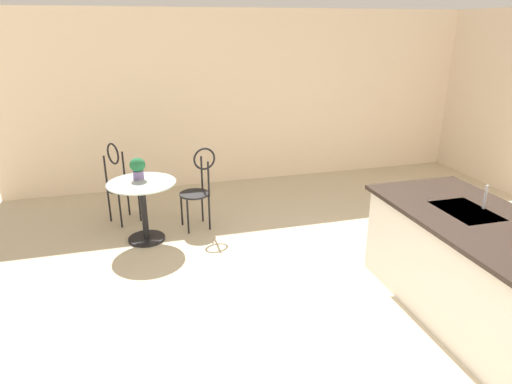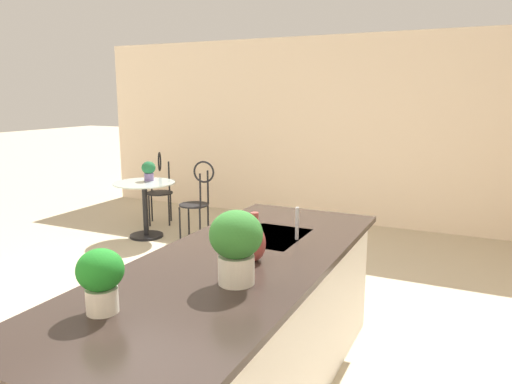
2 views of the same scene
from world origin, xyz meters
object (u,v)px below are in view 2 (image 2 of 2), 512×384
object	(u,v)px
bistro_table	(145,204)
potted_plant_on_table	(149,170)
chair_by_island	(160,185)
potted_plant_counter_near	(236,242)
chair_near_window	(198,197)
vase_on_counter	(255,242)
potted_plant_counter_far	(101,277)

from	to	relation	value
bistro_table	potted_plant_on_table	distance (m)	0.46
chair_by_island	potted_plant_on_table	bearing A→B (deg)	23.81
potted_plant_on_table	potted_plant_counter_near	bearing A→B (deg)	43.74
chair_near_window	chair_by_island	world-z (taller)	same
bistro_table	potted_plant_counter_near	distance (m)	4.18
chair_near_window	chair_by_island	distance (m)	1.08
potted_plant_on_table	vase_on_counter	distance (m)	3.95
chair_near_window	potted_plant_on_table	xyz separation A→B (m)	(0.07, -0.72, 0.31)
chair_near_window	potted_plant_counter_near	xyz separation A→B (m)	(3.13, 2.22, 0.57)
bistro_table	potted_plant_on_table	world-z (taller)	potted_plant_on_table
potted_plant_counter_far	chair_near_window	bearing A→B (deg)	-153.50
bistro_table	vase_on_counter	size ratio (longest dim) A/B	2.78
chair_by_island	potted_plant_on_table	xyz separation A→B (m)	(0.55, 0.24, 0.31)
vase_on_counter	chair_near_window	bearing A→B (deg)	-142.28
bistro_table	potted_plant_counter_near	world-z (taller)	potted_plant_counter_near
chair_by_island	potted_plant_counter_near	bearing A→B (deg)	41.28
chair_by_island	vase_on_counter	size ratio (longest dim) A/B	3.62
chair_by_island	potted_plant_counter_far	xyz separation A→B (m)	(4.17, 2.80, 0.51)
bistro_table	potted_plant_counter_far	bearing A→B (deg)	36.01
potted_plant_on_table	potted_plant_counter_near	xyz separation A→B (m)	(3.06, 2.93, 0.25)
chair_near_window	bistro_table	bearing A→B (deg)	-73.33
chair_near_window	potted_plant_counter_far	world-z (taller)	potted_plant_counter_far
chair_near_window	potted_plant_counter_far	distance (m)	4.15
bistro_table	potted_plant_on_table	xyz separation A→B (m)	(-0.14, -0.03, 0.44)
bistro_table	potted_plant_counter_far	world-z (taller)	potted_plant_counter_far
chair_near_window	vase_on_counter	xyz separation A→B (m)	(2.78, 2.15, 0.46)
bistro_table	potted_plant_counter_near	bearing A→B (deg)	44.80
bistro_table	chair_near_window	distance (m)	0.73
bistro_table	potted_plant_counter_far	xyz separation A→B (m)	(3.47, 2.53, 0.64)
bistro_table	chair_near_window	bearing A→B (deg)	106.67
bistro_table	potted_plant_counter_far	distance (m)	4.34
potted_plant_counter_far	vase_on_counter	bearing A→B (deg)	160.69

